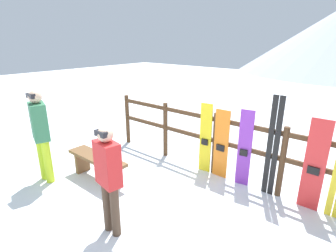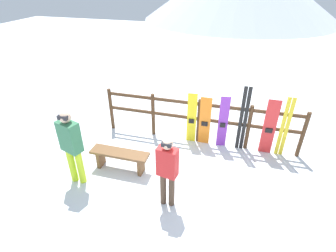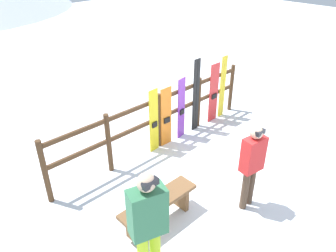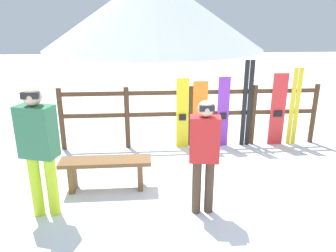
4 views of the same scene
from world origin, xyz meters
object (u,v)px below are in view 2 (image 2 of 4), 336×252
object	(u,v)px
bench	(120,156)
snowboard_red	(269,128)
person_plaid_green	(71,144)
ski_pair_black	(243,119)
ski_pair_yellow	(285,127)
snowboard_purple	(223,122)
snowboard_orange	(205,121)
snowboard_yellow	(192,118)
person_red	(167,168)

from	to	relation	value
bench	snowboard_red	distance (m)	3.70
person_plaid_green	ski_pair_black	size ratio (longest dim) A/B	0.99
ski_pair_yellow	snowboard_red	bearing A→B (deg)	-179.43
snowboard_purple	ski_pair_yellow	bearing A→B (deg)	0.14
snowboard_red	ski_pair_yellow	bearing A→B (deg)	0.57
person_plaid_green	snowboard_red	size ratio (longest dim) A/B	1.17
bench	ski_pair_black	distance (m)	3.16
snowboard_orange	bench	bearing A→B (deg)	-136.41
person_plaid_green	snowboard_purple	bearing A→B (deg)	37.75
snowboard_yellow	snowboard_purple	bearing A→B (deg)	0.00
ski_pair_black	ski_pair_yellow	size ratio (longest dim) A/B	1.10
person_plaid_green	ski_pair_yellow	bearing A→B (deg)	27.27
snowboard_purple	snowboard_red	distance (m)	1.13
ski_pair_black	snowboard_red	size ratio (longest dim) A/B	1.18
snowboard_orange	snowboard_red	bearing A→B (deg)	0.00
person_plaid_green	snowboard_yellow	distance (m)	3.09
snowboard_orange	ski_pair_black	distance (m)	0.97
person_red	ski_pair_yellow	world-z (taller)	ski_pair_yellow
snowboard_yellow	ski_pair_yellow	size ratio (longest dim) A/B	0.89
person_red	snowboard_purple	size ratio (longest dim) A/B	1.09
person_red	snowboard_yellow	xyz separation A→B (m)	(0.00, 2.36, -0.21)
snowboard_purple	ski_pair_black	size ratio (longest dim) A/B	0.82
person_plaid_green	snowboard_yellow	xyz separation A→B (m)	(2.10, 2.26, -0.30)
person_plaid_green	ski_pair_yellow	world-z (taller)	person_plaid_green
snowboard_orange	snowboard_red	xyz separation A→B (m)	(1.60, 0.00, 0.07)
snowboard_yellow	ski_pair_yellow	xyz separation A→B (m)	(2.29, 0.00, 0.09)
person_red	snowboard_yellow	distance (m)	2.37
person_red	snowboard_red	bearing A→B (deg)	50.49
ski_pair_yellow	snowboard_yellow	bearing A→B (deg)	-179.91
snowboard_orange	snowboard_red	world-z (taller)	snowboard_red
bench	snowboard_purple	xyz separation A→B (m)	(2.18, 1.63, 0.35)
person_red	snowboard_red	world-z (taller)	person_red
snowboard_orange	ski_pair_black	world-z (taller)	ski_pair_black
person_red	snowboard_orange	world-z (taller)	person_red
snowboard_yellow	snowboard_red	world-z (taller)	snowboard_red
bench	person_red	size ratio (longest dim) A/B	0.88
person_red	snowboard_purple	bearing A→B (deg)	70.83
bench	person_red	xyz separation A→B (m)	(1.36, -0.74, 0.55)
bench	person_red	world-z (taller)	person_red
snowboard_red	ski_pair_black	bearing A→B (deg)	179.70
bench	person_red	bearing A→B (deg)	-28.50
bench	snowboard_yellow	size ratio (longest dim) A/B	0.97
snowboard_purple	ski_pair_black	world-z (taller)	ski_pair_black
snowboard_yellow	snowboard_purple	size ratio (longest dim) A/B	0.99
snowboard_red	ski_pair_yellow	world-z (taller)	ski_pair_yellow
snowboard_yellow	snowboard_purple	world-z (taller)	snowboard_purple
person_red	ski_pair_black	xyz separation A→B (m)	(1.30, 2.37, -0.04)
person_plaid_green	snowboard_yellow	bearing A→B (deg)	47.13
snowboard_orange	snowboard_purple	size ratio (longest dim) A/B	0.95
person_red	person_plaid_green	bearing A→B (deg)	177.11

